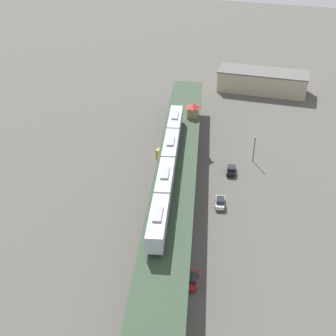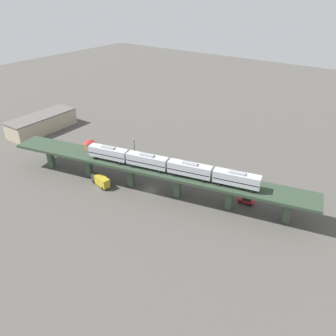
{
  "view_description": "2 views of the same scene",
  "coord_description": "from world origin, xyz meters",
  "px_view_note": "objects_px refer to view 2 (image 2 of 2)",
  "views": [
    {
      "loc": [
        24.74,
        -81.46,
        57.36
      ],
      "look_at": [
        0.05,
        -6.34,
        9.65
      ],
      "focal_mm": 50.0,
      "sensor_mm": 36.0,
      "label": 1
    },
    {
      "loc": [
        -63.13,
        -52.33,
        53.8
      ],
      "look_at": [
        0.05,
        -6.34,
        9.65
      ],
      "focal_mm": 35.0,
      "sensor_mm": 36.0,
      "label": 2
    }
  ],
  "objects_px": {
    "street_lamp": "(134,146)",
    "delivery_truck": "(101,180)",
    "street_car_red": "(246,200)",
    "street_car_white": "(176,176)",
    "warehouse_building": "(42,123)",
    "subway_train": "(168,165)",
    "signal_hut": "(90,145)",
    "street_car_black": "(143,164)"
  },
  "relations": [
    {
      "from": "street_lamp",
      "to": "delivery_truck",
      "type": "bearing_deg",
      "value": -167.9
    },
    {
      "from": "street_car_red",
      "to": "street_car_white",
      "type": "xyz_separation_m",
      "value": [
        -0.47,
        23.51,
        0.0
      ]
    },
    {
      "from": "warehouse_building",
      "to": "subway_train",
      "type": "bearing_deg",
      "value": -97.14
    },
    {
      "from": "street_car_white",
      "to": "street_car_red",
      "type": "bearing_deg",
      "value": -88.84
    },
    {
      "from": "subway_train",
      "to": "delivery_truck",
      "type": "xyz_separation_m",
      "value": [
        -6.93,
        20.14,
        -8.92
      ]
    },
    {
      "from": "street_car_red",
      "to": "street_car_white",
      "type": "height_order",
      "value": "same"
    },
    {
      "from": "street_car_red",
      "to": "signal_hut",
      "type": "bearing_deg",
      "value": 105.63
    },
    {
      "from": "street_car_red",
      "to": "street_lamp",
      "type": "bearing_deg",
      "value": 86.04
    },
    {
      "from": "delivery_truck",
      "to": "street_lamp",
      "type": "height_order",
      "value": "street_lamp"
    },
    {
      "from": "street_car_white",
      "to": "delivery_truck",
      "type": "height_order",
      "value": "delivery_truck"
    },
    {
      "from": "street_car_black",
      "to": "street_car_red",
      "type": "height_order",
      "value": "same"
    },
    {
      "from": "subway_train",
      "to": "street_lamp",
      "type": "distance_m",
      "value": 28.85
    },
    {
      "from": "street_car_black",
      "to": "street_car_red",
      "type": "distance_m",
      "value": 37.02
    },
    {
      "from": "delivery_truck",
      "to": "warehouse_building",
      "type": "distance_m",
      "value": 53.29
    },
    {
      "from": "signal_hut",
      "to": "warehouse_building",
      "type": "xyz_separation_m",
      "value": [
        11.59,
        42.93,
        -6.54
      ]
    },
    {
      "from": "street_car_red",
      "to": "delivery_truck",
      "type": "xyz_separation_m",
      "value": [
        -17.53,
        39.6,
        0.82
      ]
    },
    {
      "from": "street_car_red",
      "to": "warehouse_building",
      "type": "xyz_separation_m",
      "value": [
        -1.7,
        90.46,
        2.47
      ]
    },
    {
      "from": "street_car_red",
      "to": "delivery_truck",
      "type": "distance_m",
      "value": 43.31
    },
    {
      "from": "subway_train",
      "to": "signal_hut",
      "type": "relative_size",
      "value": 12.68
    },
    {
      "from": "street_car_white",
      "to": "warehouse_building",
      "type": "distance_m",
      "value": 67.0
    },
    {
      "from": "street_lamp",
      "to": "street_car_red",
      "type": "bearing_deg",
      "value": -93.96
    },
    {
      "from": "delivery_truck",
      "to": "street_car_white",
      "type": "bearing_deg",
      "value": -43.33
    },
    {
      "from": "signal_hut",
      "to": "delivery_truck",
      "type": "relative_size",
      "value": 0.52
    },
    {
      "from": "street_car_white",
      "to": "signal_hut",
      "type": "bearing_deg",
      "value": 118.1
    },
    {
      "from": "street_lamp",
      "to": "warehouse_building",
      "type": "xyz_separation_m",
      "value": [
        -4.75,
        46.45,
        -0.7
      ]
    },
    {
      "from": "subway_train",
      "to": "signal_hut",
      "type": "xyz_separation_m",
      "value": [
        -2.7,
        28.07,
        -0.74
      ]
    },
    {
      "from": "street_car_black",
      "to": "street_car_red",
      "type": "xyz_separation_m",
      "value": [
        0.87,
        -37.01,
        0.0
      ]
    },
    {
      "from": "subway_train",
      "to": "warehouse_building",
      "type": "relative_size",
      "value": 1.7
    },
    {
      "from": "subway_train",
      "to": "warehouse_building",
      "type": "xyz_separation_m",
      "value": [
        8.89,
        71.0,
        -7.28
      ]
    },
    {
      "from": "street_car_white",
      "to": "warehouse_building",
      "type": "height_order",
      "value": "warehouse_building"
    },
    {
      "from": "street_car_black",
      "to": "subway_train",
      "type": "bearing_deg",
      "value": -118.97
    },
    {
      "from": "signal_hut",
      "to": "subway_train",
      "type": "bearing_deg",
      "value": -84.5
    },
    {
      "from": "street_car_red",
      "to": "delivery_truck",
      "type": "bearing_deg",
      "value": 113.87
    },
    {
      "from": "signal_hut",
      "to": "delivery_truck",
      "type": "distance_m",
      "value": 12.15
    },
    {
      "from": "street_car_black",
      "to": "street_car_white",
      "type": "relative_size",
      "value": 0.98
    },
    {
      "from": "signal_hut",
      "to": "street_car_red",
      "type": "bearing_deg",
      "value": -74.37
    },
    {
      "from": "street_car_black",
      "to": "warehouse_building",
      "type": "distance_m",
      "value": 53.51
    },
    {
      "from": "signal_hut",
      "to": "delivery_truck",
      "type": "bearing_deg",
      "value": -118.06
    },
    {
      "from": "signal_hut",
      "to": "street_lamp",
      "type": "xyz_separation_m",
      "value": [
        16.35,
        -3.52,
        -5.84
      ]
    },
    {
      "from": "street_car_black",
      "to": "delivery_truck",
      "type": "bearing_deg",
      "value": 171.16
    },
    {
      "from": "street_car_red",
      "to": "subway_train",
      "type": "bearing_deg",
      "value": 118.57
    },
    {
      "from": "subway_train",
      "to": "street_car_white",
      "type": "distance_m",
      "value": 14.62
    }
  ]
}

